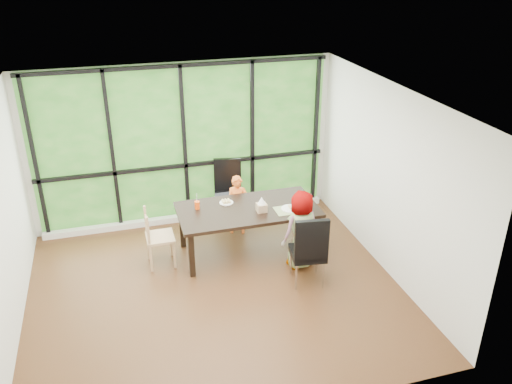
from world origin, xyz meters
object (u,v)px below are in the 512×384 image
plate_near (290,209)px  tissue_box (262,208)px  chair_window_leather (228,193)px  chair_end_beech (160,237)px  plate_far (226,203)px  chair_interior_leather (308,248)px  child_older (300,230)px  white_mug (305,196)px  child_toddler (238,205)px  orange_cup (197,205)px  dining_table (248,230)px  green_cup (310,205)px

plate_near → tissue_box: tissue_box is taller
chair_window_leather → chair_end_beech: size_ratio=1.20×
plate_far → chair_window_leather: bearing=74.6°
chair_interior_leather → chair_end_beech: chair_interior_leather is taller
child_older → white_mug: bearing=-131.7°
plate_near → child_older: bearing=-87.3°
chair_window_leather → plate_far: 0.84m
white_mug → chair_interior_leather: bearing=-108.6°
child_toddler → child_older: bearing=-45.6°
plate_far → orange_cup: size_ratio=1.77×
chair_end_beech → plate_far: chair_end_beech is taller
plate_near → tissue_box: size_ratio=1.89×
white_mug → chair_window_leather: bearing=136.0°
dining_table → child_older: bearing=-43.7°
plate_far → tissue_box: tissue_box is taller
chair_interior_leather → green_cup: bearing=-104.8°
child_toddler → dining_table: bearing=-72.4°
chair_end_beech → tissue_box: chair_end_beech is taller
child_toddler → chair_interior_leather: bearing=-52.9°
chair_end_beech → white_mug: chair_end_beech is taller
chair_window_leather → tissue_box: bearing=-68.8°
child_toddler → plate_far: (-0.27, -0.38, 0.26)m
dining_table → plate_near: size_ratio=7.60×
plate_near → white_mug: size_ratio=3.64×
green_cup → child_toddler: bearing=134.0°
dining_table → plate_far: (-0.27, 0.26, 0.38)m
child_toddler → tissue_box: bearing=-60.3°
chair_interior_leather → white_mug: 1.16m
orange_cup → white_mug: bearing=-4.1°
green_cup → child_older: bearing=-131.8°
dining_table → chair_interior_leather: size_ratio=1.94×
child_older → white_mug: 0.76m
child_toddler → orange_cup: size_ratio=8.28×
dining_table → plate_near: (0.60, -0.21, 0.38)m
child_toddler → plate_near: bearing=-37.0°
dining_table → child_toddler: size_ratio=2.10×
chair_interior_leather → dining_table: bearing=-51.6°
plate_far → child_toddler: bearing=54.3°
white_mug → plate_far: bearing=171.4°
child_toddler → plate_near: (0.60, -0.85, 0.26)m
child_older → plate_far: child_older is taller
chair_end_beech → white_mug: size_ratio=11.91×
chair_window_leather → child_toddler: bearing=-71.7°
child_toddler → child_older: child_older is taller
chair_end_beech → plate_far: (1.06, 0.23, 0.31)m
dining_table → chair_interior_leather: 1.17m
plate_far → plate_near: bearing=-28.4°
green_cup → tissue_box: tissue_box is taller
plate_far → child_older: bearing=-43.6°
child_older → white_mug: (0.32, 0.66, 0.19)m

